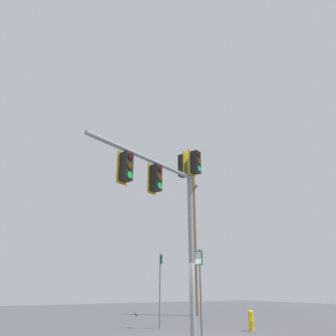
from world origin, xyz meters
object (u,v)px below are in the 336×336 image
utility_pole_wooden (194,238)px  route_sign_primary (200,286)px  fire_hydrant (251,320)px  route_sign_secondary (160,282)px

utility_pole_wooden → route_sign_primary: 13.20m
fire_hydrant → route_sign_secondary: size_ratio=0.25×
utility_pole_wooden → route_sign_primary: size_ratio=3.46×
utility_pole_wooden → route_sign_secondary: utility_pole_wooden is taller
route_sign_primary → route_sign_secondary: size_ratio=0.88×
utility_pole_wooden → route_sign_secondary: (5.13, -5.65, -3.04)m
utility_pole_wooden → route_sign_secondary: bearing=-47.8°
utility_pole_wooden → fire_hydrant: utility_pole_wooden is taller
fire_hydrant → utility_pole_wooden: bearing=160.2°
route_sign_primary → fire_hydrant: route_sign_primary is taller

